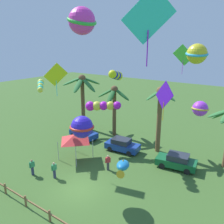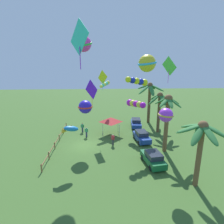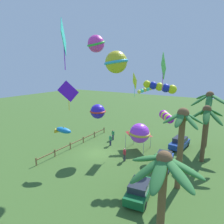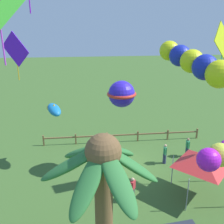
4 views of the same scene
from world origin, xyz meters
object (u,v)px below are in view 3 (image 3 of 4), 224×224
Objects in this scene: spectator_0 at (110,140)px; kite_tube_8 at (146,90)px; palm_tree_2 at (209,105)px; palm_tree_1 at (182,132)px; parked_car_2 at (180,143)px; kite_ball_0 at (140,133)px; kite_tube_7 at (166,116)px; parked_car_1 at (164,160)px; spectator_1 at (113,135)px; kite_diamond_6 at (68,92)px; parked_car_0 at (139,190)px; kite_ball_9 at (116,62)px; kite_ball_3 at (96,44)px; kite_diamond_5 at (163,66)px; kite_ball_11 at (98,111)px; spectator_2 at (125,154)px; kite_diamond_1 at (135,81)px; palm_tree_3 at (163,176)px; palm_tree_0 at (206,120)px; kite_diamond_4 at (64,38)px; festival_tent at (139,132)px; kite_tube_2 at (161,87)px; kite_fish_10 at (63,130)px.

kite_tube_8 reaches higher than spectator_0.
spectator_0 is (6.77, -11.56, -5.11)m from palm_tree_2.
palm_tree_1 is 1.86× the size of parked_car_2.
kite_ball_0 is 10.56m from kite_tube_7.
parked_car_2 is (-6.28, 0.31, 0.00)m from parked_car_1.
kite_diamond_6 is at bearing 11.75° from spectator_1.
kite_ball_9 is (1.36, -1.55, 10.48)m from parked_car_0.
palm_tree_2 is at bearing 133.13° from kite_ball_3.
kite_diamond_6 is (-0.56, -7.21, 2.44)m from kite_ball_0.
kite_diamond_5 is 8.43m from kite_diamond_6.
kite_ball_11 is at bearing -116.07° from kite_diamond_5.
kite_diamond_6 reaches higher than spectator_2.
kite_diamond_1 is at bearing -153.11° from kite_ball_0.
kite_diamond_6 is at bearing -5.91° from kite_tube_8.
palm_tree_1 is 1.18× the size of palm_tree_3.
kite_ball_9 reaches higher than spectator_1.
kite_diamond_1 is 6.78m from kite_ball_11.
spectator_0 is (1.51, -11.91, -4.24)m from palm_tree_0.
kite_diamond_4 is 2.27× the size of kite_tube_8.
spectator_0 is at bearing -53.77° from kite_diamond_1.
kite_tube_8 is (-15.04, -5.71, 1.43)m from kite_ball_0.
kite_tube_8 is at bearing -168.38° from festival_tent.
spectator_2 is (-5.36, -4.29, 0.06)m from parked_car_0.
kite_tube_2 reaches higher than palm_tree_1.
kite_ball_3 is at bearing -82.75° from spectator_2.
kite_diamond_1 is at bearing -125.12° from parked_car_1.
kite_fish_10 is 0.74× the size of kite_ball_11.
palm_tree_1 is at bearing 155.27° from kite_diamond_5.
kite_diamond_6 is at bearing -36.97° from kite_tube_2.
kite_ball_11 is at bearing 11.80° from spectator_1.
kite_ball_9 is at bearing -54.54° from kite_diamond_5.
palm_tree_1 is at bearing 11.95° from parked_car_2.
spectator_2 is at bearing -108.17° from palm_tree_1.
spectator_2 is at bearing 6.43° from kite_tube_8.
palm_tree_2 is 19.26m from palm_tree_3.
parked_car_1 is 2.02× the size of kite_fish_10.
kite_ball_3 is at bearing -46.27° from parked_car_2.
spectator_1 is at bearing -158.09° from spectator_0.
parked_car_1 is 2.56× the size of spectator_2.
kite_diamond_1 is 7.50m from kite_ball_3.
palm_tree_3 is 16.40m from kite_ball_3.
kite_diamond_5 is (12.15, 0.89, 10.19)m from parked_car_2.
kite_ball_0 is 13.83m from kite_diamond_1.
kite_ball_0 is (11.13, 4.91, 3.85)m from festival_tent.
spectator_0 is 12.54m from kite_diamond_6.
kite_tube_2 reaches higher than parked_car_2.
palm_tree_1 is 2.88× the size of kite_ball_3.
palm_tree_3 is at bearing 70.32° from kite_fish_10.
parked_car_1 is 2.56× the size of spectator_0.
spectator_2 is 14.27m from kite_diamond_4.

